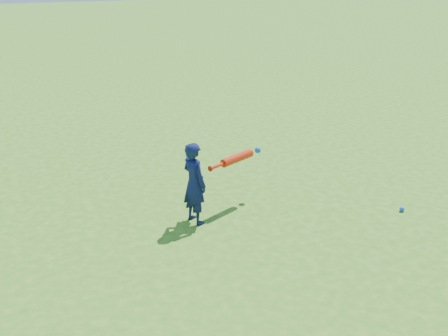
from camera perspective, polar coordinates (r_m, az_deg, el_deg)
name	(u,v)px	position (r m, az deg, el deg)	size (l,w,h in m)	color
ground	(167,210)	(6.29, -6.52, -4.74)	(80.00, 80.00, 0.00)	#38731B
child	(194,183)	(5.76, -3.42, -1.76)	(0.36, 0.24, 0.99)	#0E1542
ground_ball_blue	(402,209)	(6.57, 19.68, -4.45)	(0.06, 0.06, 0.06)	blue
bat_swing	(239,157)	(6.14, 1.72, 1.21)	(0.86, 0.40, 0.10)	red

